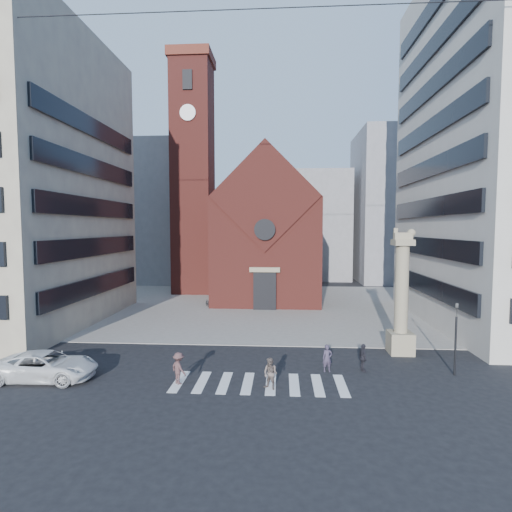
# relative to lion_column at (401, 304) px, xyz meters

# --- Properties ---
(ground) EXTENTS (120.00, 120.00, 0.00)m
(ground) POSITION_rel_lion_column_xyz_m (-10.01, -3.00, -3.46)
(ground) COLOR black
(ground) RESTS_ON ground
(piazza) EXTENTS (46.00, 30.00, 0.05)m
(piazza) POSITION_rel_lion_column_xyz_m (-10.01, 16.00, -3.43)
(piazza) COLOR gray
(piazza) RESTS_ON ground
(zebra_crossing) EXTENTS (10.20, 3.20, 0.01)m
(zebra_crossing) POSITION_rel_lion_column_xyz_m (-9.46, -6.00, -3.45)
(zebra_crossing) COLOR white
(zebra_crossing) RESTS_ON ground
(church) EXTENTS (12.00, 16.65, 18.00)m
(church) POSITION_rel_lion_column_xyz_m (-10.01, 22.04, 4.53)
(church) COLOR maroon
(church) RESTS_ON ground
(campanile) EXTENTS (5.50, 5.50, 31.20)m
(campanile) POSITION_rel_lion_column_xyz_m (-20.01, 25.00, 12.28)
(campanile) COLOR maroon
(campanile) RESTS_ON ground
(bg_block_left) EXTENTS (16.00, 14.00, 22.00)m
(bg_block_left) POSITION_rel_lion_column_xyz_m (-30.01, 37.00, 7.54)
(bg_block_left) COLOR gray
(bg_block_left) RESTS_ON ground
(bg_block_mid) EXTENTS (14.00, 12.00, 18.00)m
(bg_block_mid) POSITION_rel_lion_column_xyz_m (-4.01, 42.00, 5.54)
(bg_block_mid) COLOR gray
(bg_block_mid) RESTS_ON ground
(bg_block_right) EXTENTS (16.00, 14.00, 24.00)m
(bg_block_right) POSITION_rel_lion_column_xyz_m (11.99, 39.00, 8.54)
(bg_block_right) COLOR gray
(bg_block_right) RESTS_ON ground
(lion_column) EXTENTS (1.63, 1.60, 8.68)m
(lion_column) POSITION_rel_lion_column_xyz_m (0.00, 0.00, 0.00)
(lion_column) COLOR gray
(lion_column) RESTS_ON ground
(traffic_light) EXTENTS (0.13, 0.16, 4.30)m
(traffic_light) POSITION_rel_lion_column_xyz_m (1.99, -4.00, -1.17)
(traffic_light) COLOR black
(traffic_light) RESTS_ON ground
(white_car) EXTENTS (5.79, 2.80, 1.59)m
(white_car) POSITION_rel_lion_column_xyz_m (-21.74, -6.20, -2.66)
(white_car) COLOR silver
(white_car) RESTS_ON ground
(pedestrian_0) EXTENTS (0.66, 0.49, 1.65)m
(pedestrian_0) POSITION_rel_lion_column_xyz_m (-5.45, -3.87, -2.63)
(pedestrian_0) COLOR #372F42
(pedestrian_0) RESTS_ON ground
(pedestrian_1) EXTENTS (1.05, 0.99, 1.72)m
(pedestrian_1) POSITION_rel_lion_column_xyz_m (-8.81, -6.75, -2.60)
(pedestrian_1) COLOR #5E514B
(pedestrian_1) RESTS_ON ground
(pedestrian_2) EXTENTS (0.56, 1.05, 1.70)m
(pedestrian_2) POSITION_rel_lion_column_xyz_m (-3.29, -3.74, -2.61)
(pedestrian_2) COLOR black
(pedestrian_2) RESTS_ON ground
(pedestrian_3) EXTENTS (1.30, 1.25, 1.78)m
(pedestrian_3) POSITION_rel_lion_column_xyz_m (-13.94, -6.32, -2.57)
(pedestrian_3) COLOR #4B3232
(pedestrian_3) RESTS_ON ground
(scooter_0) EXTENTS (1.15, 1.69, 0.84)m
(scooter_0) POSITION_rel_lion_column_xyz_m (-16.33, 15.14, -2.99)
(scooter_0) COLOR black
(scooter_0) RESTS_ON piazza
(scooter_1) EXTENTS (1.02, 1.60, 0.93)m
(scooter_1) POSITION_rel_lion_column_xyz_m (-14.76, 15.14, -2.94)
(scooter_1) COLOR black
(scooter_1) RESTS_ON piazza
(scooter_2) EXTENTS (1.15, 1.69, 0.84)m
(scooter_2) POSITION_rel_lion_column_xyz_m (-13.19, 15.14, -2.99)
(scooter_2) COLOR black
(scooter_2) RESTS_ON piazza
(scooter_3) EXTENTS (1.02, 1.60, 0.93)m
(scooter_3) POSITION_rel_lion_column_xyz_m (-11.62, 15.14, -2.94)
(scooter_3) COLOR black
(scooter_3) RESTS_ON piazza
(scooter_4) EXTENTS (1.15, 1.69, 0.84)m
(scooter_4) POSITION_rel_lion_column_xyz_m (-10.05, 15.14, -2.99)
(scooter_4) COLOR black
(scooter_4) RESTS_ON piazza
(scooter_5) EXTENTS (1.02, 1.60, 0.93)m
(scooter_5) POSITION_rel_lion_column_xyz_m (-8.48, 15.14, -2.94)
(scooter_5) COLOR black
(scooter_5) RESTS_ON piazza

